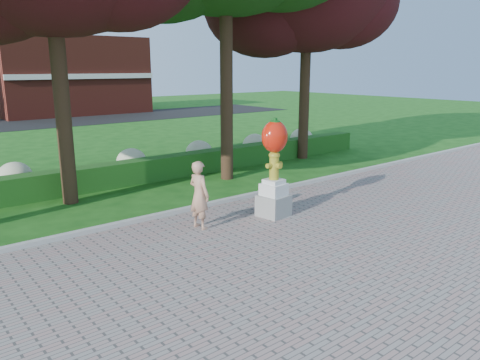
# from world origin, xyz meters

# --- Properties ---
(ground) EXTENTS (100.00, 100.00, 0.00)m
(ground) POSITION_xyz_m (0.00, 0.00, 0.00)
(ground) COLOR #174D13
(ground) RESTS_ON ground
(walkway) EXTENTS (40.00, 14.00, 0.04)m
(walkway) POSITION_xyz_m (0.00, -4.00, 0.02)
(walkway) COLOR gray
(walkway) RESTS_ON ground
(curb) EXTENTS (40.00, 0.18, 0.15)m
(curb) POSITION_xyz_m (0.00, 3.00, 0.07)
(curb) COLOR #ADADA5
(curb) RESTS_ON ground
(lawn_hedge) EXTENTS (24.00, 0.70, 0.80)m
(lawn_hedge) POSITION_xyz_m (0.00, 7.00, 0.40)
(lawn_hedge) COLOR #204C15
(lawn_hedge) RESTS_ON ground
(hydrangea_row) EXTENTS (20.10, 1.10, 0.99)m
(hydrangea_row) POSITION_xyz_m (0.57, 8.00, 0.55)
(hydrangea_row) COLOR beige
(hydrangea_row) RESTS_ON ground
(building_right) EXTENTS (12.00, 8.00, 6.40)m
(building_right) POSITION_xyz_m (8.00, 34.00, 3.20)
(building_right) COLOR maroon
(building_right) RESTS_ON ground
(hydrant_sculpture) EXTENTS (0.79, 0.79, 2.63)m
(hydrant_sculpture) POSITION_xyz_m (1.73, 1.17, 1.43)
(hydrant_sculpture) COLOR gray
(hydrant_sculpture) RESTS_ON walkway
(woman) EXTENTS (0.48, 0.67, 1.70)m
(woman) POSITION_xyz_m (-0.35, 1.62, 0.89)
(woman) COLOR tan
(woman) RESTS_ON walkway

